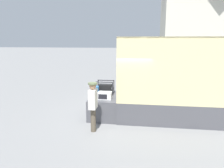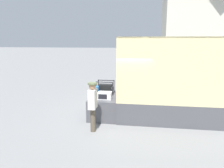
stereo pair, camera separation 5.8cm
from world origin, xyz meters
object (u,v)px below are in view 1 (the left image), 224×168
orange_bucket (96,91)px  worker_person (93,102)px  portable_generator (106,89)px  box_truck (204,96)px  microwave (105,95)px

orange_bucket → worker_person: size_ratio=0.24×
portable_generator → worker_person: size_ratio=0.43×
box_truck → portable_generator: bearing=174.8°
portable_generator → orange_bucket: size_ratio=1.81×
box_truck → worker_person: size_ratio=3.33×
microwave → worker_person: worker_person is taller
orange_bucket → worker_person: 1.69m
box_truck → orange_bucket: 4.34m
microwave → portable_generator: portable_generator is taller
worker_person → box_truck: bearing=23.1°
microwave → worker_person: (-0.19, -1.25, 0.08)m
microwave → orange_bucket: size_ratio=1.30×
box_truck → microwave: box_truck is taller
microwave → portable_generator: 0.86m
portable_generator → box_truck: bearing=-5.2°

